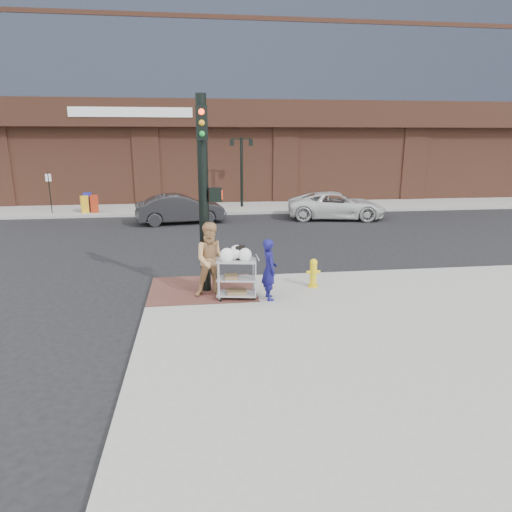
{
  "coord_description": "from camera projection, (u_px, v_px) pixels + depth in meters",
  "views": [
    {
      "loc": [
        -0.69,
        -10.88,
        4.1
      ],
      "look_at": [
        0.74,
        0.03,
        1.25
      ],
      "focal_mm": 32.0,
      "sensor_mm": 36.0,
      "label": 1
    }
  ],
  "objects": [
    {
      "name": "ground",
      "position": [
        227.0,
        305.0,
        11.55
      ],
      "size": [
        220.0,
        220.0,
        0.0
      ],
      "primitive_type": "plane",
      "color": "black",
      "rests_on": "ground"
    },
    {
      "name": "pedestrian_tan",
      "position": [
        212.0,
        260.0,
        11.56
      ],
      "size": [
        0.97,
        0.78,
        1.92
      ],
      "primitive_type": "imported",
      "rotation": [
        0.0,
        0.0,
        0.06
      ],
      "color": "tan",
      "rests_on": "sidewalk_near"
    },
    {
      "name": "woman_blue",
      "position": [
        269.0,
        269.0,
        11.37
      ],
      "size": [
        0.41,
        0.59,
        1.55
      ],
      "primitive_type": "imported",
      "rotation": [
        0.0,
        0.0,
        1.65
      ],
      "color": "#131157",
      "rests_on": "sidewalk_near"
    },
    {
      "name": "newsbox_yellow",
      "position": [
        85.0,
        204.0,
        24.8
      ],
      "size": [
        0.49,
        0.47,
        0.92
      ],
      "primitive_type": "cube",
      "rotation": [
        0.0,
        0.0,
        0.38
      ],
      "color": "gold",
      "rests_on": "sidewalk_far"
    },
    {
      "name": "utility_cart",
      "position": [
        236.0,
        275.0,
        11.45
      ],
      "size": [
        1.05,
        0.7,
        1.36
      ],
      "color": "#949398",
      "rests_on": "sidewalk_near"
    },
    {
      "name": "sidewalk_far",
      "position": [
        334.0,
        181.0,
        43.83
      ],
      "size": [
        65.0,
        36.0,
        0.15
      ],
      "primitive_type": "cube",
      "color": "gray",
      "rests_on": "ground"
    },
    {
      "name": "parking_sign",
      "position": [
        50.0,
        193.0,
        24.56
      ],
      "size": [
        0.05,
        0.05,
        2.2
      ],
      "primitive_type": "cylinder",
      "color": "black",
      "rests_on": "sidewalk_far"
    },
    {
      "name": "minivan_white",
      "position": [
        336.0,
        206.0,
        23.72
      ],
      "size": [
        5.34,
        3.15,
        1.39
      ],
      "primitive_type": "imported",
      "rotation": [
        0.0,
        0.0,
        1.4
      ],
      "color": "silver",
      "rests_on": "ground"
    },
    {
      "name": "newsbox_blue",
      "position": [
        88.0,
        202.0,
        25.19
      ],
      "size": [
        0.49,
        0.46,
        1.03
      ],
      "primitive_type": "cube",
      "rotation": [
        0.0,
        0.0,
        0.17
      ],
      "color": "#181FA0",
      "rests_on": "sidewalk_far"
    },
    {
      "name": "lamp_post",
      "position": [
        242.0,
        164.0,
        26.51
      ],
      "size": [
        1.32,
        0.22,
        4.0
      ],
      "color": "black",
      "rests_on": "sidewalk_far"
    },
    {
      "name": "fire_hydrant",
      "position": [
        313.0,
        273.0,
        12.39
      ],
      "size": [
        0.37,
        0.26,
        0.79
      ],
      "color": "yellow",
      "rests_on": "sidewalk_near"
    },
    {
      "name": "sedan_dark",
      "position": [
        180.0,
        209.0,
        22.49
      ],
      "size": [
        4.54,
        2.2,
        1.43
      ],
      "primitive_type": "imported",
      "rotation": [
        0.0,
        0.0,
        1.73
      ],
      "color": "black",
      "rests_on": "ground"
    },
    {
      "name": "brick_curb_ramp",
      "position": [
        202.0,
        289.0,
        12.3
      ],
      "size": [
        2.8,
        2.4,
        0.01
      ],
      "primitive_type": "cube",
      "color": "#543027",
      "rests_on": "sidewalk_near"
    },
    {
      "name": "bank_building",
      "position": [
        258.0,
        15.0,
        38.39
      ],
      "size": [
        42.0,
        26.0,
        28.0
      ],
      "primitive_type": "cube",
      "color": "brown",
      "rests_on": "sidewalk_far"
    },
    {
      "name": "traffic_signal_pole",
      "position": [
        204.0,
        190.0,
        11.52
      ],
      "size": [
        0.61,
        0.51,
        5.0
      ],
      "color": "black",
      "rests_on": "sidewalk_near"
    },
    {
      "name": "newsbox_red",
      "position": [
        94.0,
        204.0,
        24.83
      ],
      "size": [
        0.49,
        0.47,
        0.95
      ],
      "primitive_type": "cube",
      "rotation": [
        0.0,
        0.0,
        0.32
      ],
      "color": "#9E2912",
      "rests_on": "sidewalk_far"
    }
  ]
}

